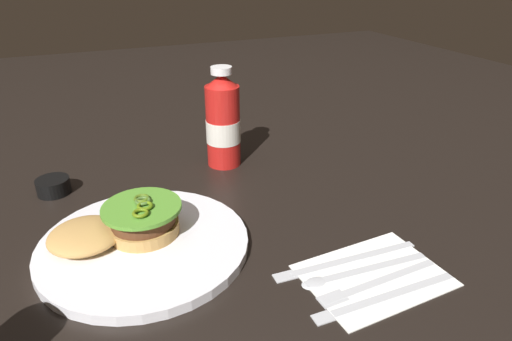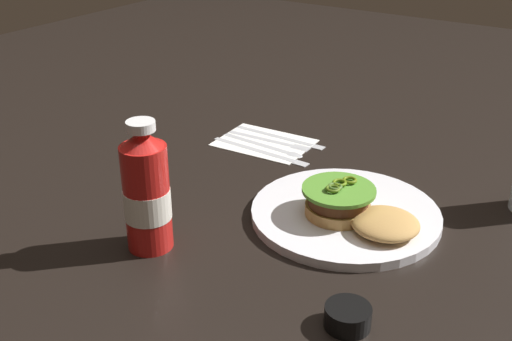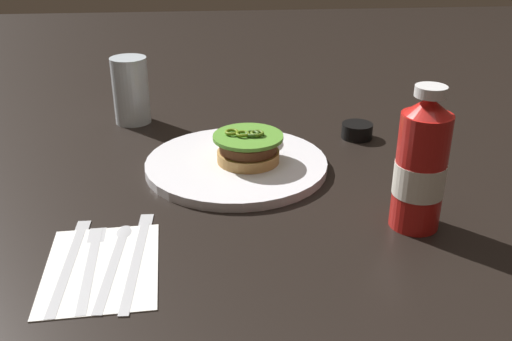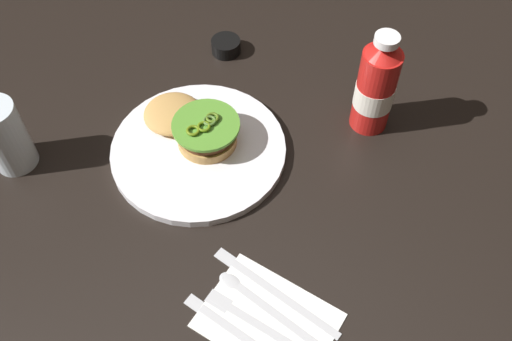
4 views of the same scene
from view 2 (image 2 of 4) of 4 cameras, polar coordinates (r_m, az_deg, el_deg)
name	(u,v)px [view 2 (image 2 of 4)]	position (r m, az deg, el deg)	size (l,w,h in m)	color
ground_plane	(342,226)	(0.98, 7.90, -5.09)	(3.00, 3.00, 0.00)	black
dinner_plate	(345,214)	(1.00, 8.20, -3.96)	(0.30, 0.30, 0.02)	white
burger_sandwich	(355,209)	(0.96, 9.06, -3.52)	(0.19, 0.12, 0.05)	tan
ketchup_bottle	(147,193)	(0.89, -10.02, -2.04)	(0.07, 0.07, 0.20)	red
condiment_cup	(348,317)	(0.78, 8.42, -13.14)	(0.06, 0.06, 0.03)	black
napkin	(264,142)	(1.26, 0.77, 2.60)	(0.18, 0.13, 0.00)	white
butter_knife	(265,151)	(1.21, 0.88, 1.78)	(0.22, 0.02, 0.00)	silver
spoon_utensil	(273,147)	(1.23, 1.56, 2.19)	(0.19, 0.03, 0.00)	silver
fork_utensil	(276,140)	(1.26, 1.81, 2.77)	(0.18, 0.03, 0.00)	silver
steak_knife	(285,137)	(1.28, 2.66, 3.10)	(0.21, 0.02, 0.00)	silver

